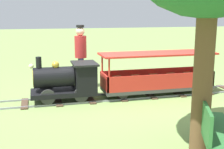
{
  "coord_description": "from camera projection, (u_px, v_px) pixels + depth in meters",
  "views": [
    {
      "loc": [
        -6.4,
        1.92,
        1.93
      ],
      "look_at": [
        0.0,
        0.25,
        0.55
      ],
      "focal_mm": 47.99,
      "sensor_mm": 36.0,
      "label": 1
    }
  ],
  "objects": [
    {
      "name": "locomotive",
      "position": [
        68.0,
        80.0,
        6.53
      ],
      "size": [
        0.73,
        1.44,
        0.97
      ],
      "color": "black",
      "rests_on": "ground_plane"
    },
    {
      "name": "conductor_person",
      "position": [
        81.0,
        51.0,
        7.57
      ],
      "size": [
        0.3,
        0.3,
        1.62
      ],
      "color": "#282D47",
      "rests_on": "ground_plane"
    },
    {
      "name": "ground_plane",
      "position": [
        122.0,
        97.0,
        6.93
      ],
      "size": [
        60.0,
        60.0,
        0.0
      ],
      "primitive_type": "plane",
      "color": "#75934C"
    },
    {
      "name": "park_bench",
      "position": [
        212.0,
        130.0,
        3.93
      ],
      "size": [
        1.35,
        0.89,
        0.82
      ],
      "color": "#2D6B33",
      "rests_on": "ground_plane"
    },
    {
      "name": "track",
      "position": [
        120.0,
        97.0,
        6.92
      ],
      "size": [
        0.77,
        6.4,
        0.04
      ],
      "color": "gray",
      "rests_on": "ground_plane"
    },
    {
      "name": "passenger_car",
      "position": [
        157.0,
        77.0,
        7.06
      ],
      "size": [
        0.83,
        2.7,
        0.97
      ],
      "color": "#3F3F3F",
      "rests_on": "ground_plane"
    }
  ]
}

